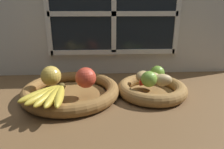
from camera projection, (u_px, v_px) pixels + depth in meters
ground_plane at (118, 98)px, 83.78cm from camera, size 140.00×90.00×3.00cm
back_wall at (113, 20)px, 102.54cm from camera, size 140.00×4.60×55.00cm
fruit_bowl_left at (71, 91)px, 81.35cm from camera, size 38.49×38.49×5.00cm
fruit_bowl_right at (152, 89)px, 83.27cm from camera, size 28.08×28.08×5.00cm
apple_red_right at (86, 78)px, 76.83cm from camera, size 7.88×7.88×7.88cm
apple_golden_left at (51, 76)px, 79.26cm from camera, size 7.79×7.79×7.79cm
banana_bunch_front at (50, 95)px, 67.90cm from camera, size 15.37×18.32×3.00cm
potato_small at (162, 80)px, 78.99cm from camera, size 8.02×5.28×4.76cm
potato_oblong at (143, 76)px, 84.02cm from camera, size 8.52×9.47×4.22cm
potato_back at (155, 75)px, 85.73cm from camera, size 8.03×8.37×4.34cm
potato_large at (153, 78)px, 81.72cm from camera, size 6.66×5.58×4.37cm
lime_near at (149, 79)px, 77.85cm from camera, size 6.16×6.16×6.16cm
lime_far at (157, 73)px, 85.05cm from camera, size 6.09×6.09×6.09cm
chili_pepper at (155, 82)px, 80.33cm from camera, size 12.60×3.31×2.09cm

